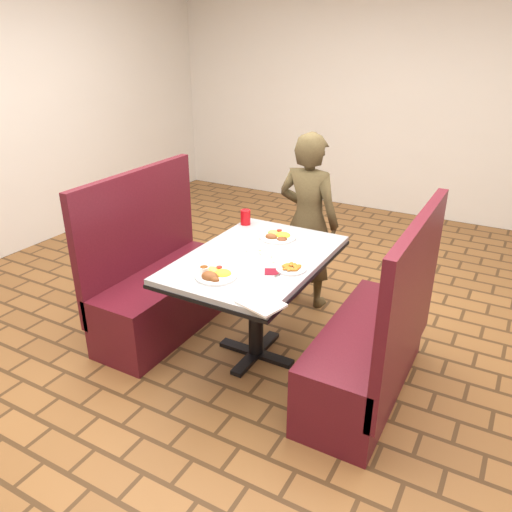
% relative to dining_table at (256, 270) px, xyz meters
% --- Properties ---
extents(room, '(7.00, 7.04, 2.82)m').
position_rel_dining_table_xyz_m(room, '(0.00, 0.00, 1.26)').
color(room, '#915D2F').
rests_on(room, ground).
extents(dining_table, '(0.81, 1.21, 0.75)m').
position_rel_dining_table_xyz_m(dining_table, '(0.00, 0.00, 0.00)').
color(dining_table, '#A5A7AA').
rests_on(dining_table, ground).
extents(booth_bench_left, '(0.47, 1.20, 1.17)m').
position_rel_dining_table_xyz_m(booth_bench_left, '(-0.80, 0.00, -0.32)').
color(booth_bench_left, maroon).
rests_on(booth_bench_left, ground).
extents(booth_bench_right, '(0.47, 1.20, 1.17)m').
position_rel_dining_table_xyz_m(booth_bench_right, '(0.80, 0.00, -0.32)').
color(booth_bench_right, maroon).
rests_on(booth_bench_right, ground).
extents(diner_person, '(0.53, 0.37, 1.39)m').
position_rel_dining_table_xyz_m(diner_person, '(-0.03, 0.88, 0.04)').
color(diner_person, brown).
rests_on(diner_person, ground).
extents(near_dinner_plate, '(0.24, 0.24, 0.08)m').
position_rel_dining_table_xyz_m(near_dinner_plate, '(-0.06, -0.38, 0.12)').
color(near_dinner_plate, white).
rests_on(near_dinner_plate, dining_table).
extents(far_dinner_plate, '(0.25, 0.25, 0.06)m').
position_rel_dining_table_xyz_m(far_dinner_plate, '(-0.02, 0.34, 0.12)').
color(far_dinner_plate, white).
rests_on(far_dinner_plate, dining_table).
extents(plantain_plate, '(0.18, 0.18, 0.03)m').
position_rel_dining_table_xyz_m(plantain_plate, '(0.28, -0.07, 0.11)').
color(plantain_plate, white).
rests_on(plantain_plate, dining_table).
extents(maroon_napkin, '(0.12, 0.12, 0.00)m').
position_rel_dining_table_xyz_m(maroon_napkin, '(0.20, -0.15, 0.10)').
color(maroon_napkin, maroon).
rests_on(maroon_napkin, dining_table).
extents(spoon_utensil, '(0.02, 0.12, 0.00)m').
position_rel_dining_table_xyz_m(spoon_utensil, '(0.25, -0.15, 0.10)').
color(spoon_utensil, silver).
rests_on(spoon_utensil, dining_table).
extents(red_tumbler, '(0.07, 0.07, 0.11)m').
position_rel_dining_table_xyz_m(red_tumbler, '(-0.35, 0.46, 0.15)').
color(red_tumbler, red).
rests_on(red_tumbler, dining_table).
extents(paper_napkin, '(0.26, 0.22, 0.01)m').
position_rel_dining_table_xyz_m(paper_napkin, '(0.32, -0.53, 0.10)').
color(paper_napkin, white).
rests_on(paper_napkin, dining_table).
extents(knife_utensil, '(0.05, 0.16, 0.00)m').
position_rel_dining_table_xyz_m(knife_utensil, '(-0.08, -0.33, 0.11)').
color(knife_utensil, silver).
rests_on(knife_utensil, dining_table).
extents(fork_utensil, '(0.02, 0.15, 0.00)m').
position_rel_dining_table_xyz_m(fork_utensil, '(-0.07, -0.41, 0.11)').
color(fork_utensil, silver).
rests_on(fork_utensil, dining_table).
extents(lettuce_shreds, '(0.28, 0.32, 0.00)m').
position_rel_dining_table_xyz_m(lettuce_shreds, '(0.04, 0.06, 0.10)').
color(lettuce_shreds, '#7AB347').
rests_on(lettuce_shreds, dining_table).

